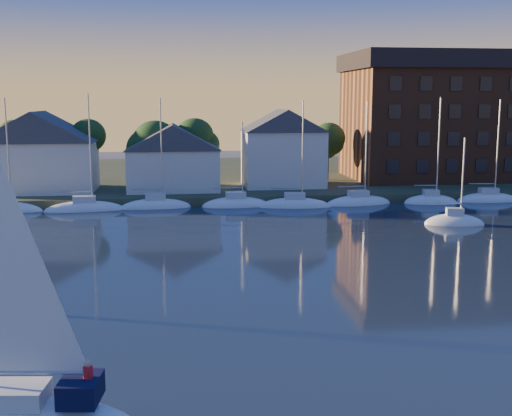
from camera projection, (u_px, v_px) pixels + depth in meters
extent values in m
cube|color=#354025|center=(213.00, 179.00, 97.83)|extent=(160.00, 50.00, 2.00)
cube|color=brown|center=(225.00, 203.00, 75.33)|extent=(120.00, 3.00, 1.00)
cube|color=white|center=(41.00, 166.00, 77.80)|extent=(13.00, 9.00, 6.00)
cube|color=white|center=(173.00, 170.00, 78.89)|extent=(11.00, 8.00, 5.00)
cube|color=white|center=(283.00, 159.00, 82.42)|extent=(10.00, 8.00, 7.00)
cube|color=brown|center=(457.00, 125.00, 90.86)|extent=(30.00, 16.00, 15.00)
cube|color=black|center=(460.00, 62.00, 89.41)|extent=(31.00, 17.00, 2.40)
cylinder|color=#39261A|center=(17.00, 172.00, 82.40)|extent=(0.50, 0.50, 3.50)
sphere|color=#153714|center=(15.00, 138.00, 81.66)|extent=(5.40, 5.40, 5.40)
cylinder|color=#39261A|center=(81.00, 172.00, 83.40)|extent=(0.50, 0.50, 3.50)
sphere|color=#153714|center=(79.00, 137.00, 82.65)|extent=(5.40, 5.40, 5.40)
cylinder|color=#39261A|center=(143.00, 171.00, 84.39)|extent=(0.50, 0.50, 3.50)
sphere|color=#153714|center=(142.00, 137.00, 83.65)|extent=(5.40, 5.40, 5.40)
cylinder|color=#39261A|center=(204.00, 170.00, 85.38)|extent=(0.50, 0.50, 3.50)
sphere|color=#153714|center=(203.00, 136.00, 84.64)|extent=(5.40, 5.40, 5.40)
cylinder|color=#39261A|center=(263.00, 169.00, 86.38)|extent=(0.50, 0.50, 3.50)
sphere|color=#153714|center=(263.00, 136.00, 85.64)|extent=(5.40, 5.40, 5.40)
cylinder|color=#39261A|center=(321.00, 168.00, 87.37)|extent=(0.50, 0.50, 3.50)
sphere|color=#153714|center=(322.00, 136.00, 86.63)|extent=(5.40, 5.40, 5.40)
cylinder|color=#39261A|center=(378.00, 168.00, 88.37)|extent=(0.50, 0.50, 3.50)
sphere|color=#153714|center=(379.00, 135.00, 87.63)|extent=(5.40, 5.40, 5.40)
cylinder|color=#39261A|center=(433.00, 167.00, 89.36)|extent=(0.50, 0.50, 3.50)
sphere|color=#153714|center=(435.00, 135.00, 88.62)|extent=(5.40, 5.40, 5.40)
cylinder|color=#39261A|center=(488.00, 166.00, 90.36)|extent=(0.50, 0.50, 3.50)
sphere|color=#153714|center=(490.00, 134.00, 89.62)|extent=(5.40, 5.40, 5.40)
ellipsoid|color=white|center=(7.00, 212.00, 69.41)|extent=(7.50, 2.40, 2.20)
cube|color=silver|center=(6.00, 200.00, 69.20)|extent=(2.10, 1.32, 0.70)
cylinder|color=#A5A8AD|center=(10.00, 157.00, 68.51)|extent=(0.16, 0.16, 10.00)
ellipsoid|color=white|center=(82.00, 210.00, 70.41)|extent=(7.50, 2.40, 2.20)
cube|color=silver|center=(82.00, 199.00, 70.19)|extent=(2.10, 1.32, 0.70)
cylinder|color=#A5A8AD|center=(87.00, 156.00, 69.51)|extent=(0.16, 0.16, 10.00)
cylinder|color=#A5A8AD|center=(74.00, 191.00, 69.95)|extent=(3.15, 0.12, 0.12)
ellipsoid|color=white|center=(156.00, 209.00, 71.40)|extent=(7.50, 2.40, 2.20)
cube|color=silver|center=(156.00, 197.00, 71.19)|extent=(2.10, 1.32, 0.70)
cylinder|color=#A5A8AD|center=(161.00, 155.00, 70.50)|extent=(0.16, 0.16, 10.00)
cylinder|color=#A5A8AD|center=(148.00, 190.00, 70.94)|extent=(3.15, 0.12, 0.12)
ellipsoid|color=white|center=(227.00, 207.00, 72.40)|extent=(7.50, 2.40, 2.20)
cube|color=silver|center=(227.00, 196.00, 72.18)|extent=(2.10, 1.32, 0.70)
cylinder|color=#A5A8AD|center=(234.00, 155.00, 71.50)|extent=(0.16, 0.16, 10.00)
cylinder|color=#A5A8AD|center=(220.00, 188.00, 71.94)|extent=(3.15, 0.12, 0.12)
ellipsoid|color=white|center=(297.00, 206.00, 73.39)|extent=(7.50, 2.40, 2.20)
cube|color=silver|center=(297.00, 195.00, 73.18)|extent=(2.10, 1.32, 0.70)
cylinder|color=#A5A8AD|center=(304.00, 154.00, 72.49)|extent=(0.16, 0.16, 10.00)
cylinder|color=#A5A8AD|center=(290.00, 187.00, 72.93)|extent=(3.15, 0.12, 0.12)
ellipsoid|color=white|center=(365.00, 204.00, 74.39)|extent=(7.50, 2.40, 2.20)
cube|color=silver|center=(365.00, 193.00, 74.17)|extent=(2.10, 1.32, 0.70)
cylinder|color=#A5A8AD|center=(373.00, 153.00, 73.49)|extent=(0.16, 0.16, 10.00)
cylinder|color=#A5A8AD|center=(358.00, 186.00, 73.93)|extent=(3.15, 0.12, 0.12)
ellipsoid|color=white|center=(431.00, 203.00, 75.38)|extent=(7.50, 2.40, 2.20)
cube|color=silver|center=(431.00, 192.00, 75.17)|extent=(2.10, 1.32, 0.70)
cylinder|color=#A5A8AD|center=(439.00, 152.00, 74.48)|extent=(0.16, 0.16, 10.00)
cylinder|color=#A5A8AD|center=(425.00, 185.00, 74.92)|extent=(3.15, 0.12, 0.12)
ellipsoid|color=white|center=(495.00, 202.00, 76.38)|extent=(7.50, 2.40, 2.20)
cube|color=silver|center=(496.00, 191.00, 76.16)|extent=(2.10, 1.32, 0.70)
cylinder|color=#A5A8AD|center=(504.00, 152.00, 75.48)|extent=(0.16, 0.16, 10.00)
cylinder|color=#A5A8AD|center=(490.00, 184.00, 75.92)|extent=(3.15, 0.12, 0.12)
cube|color=silver|center=(12.00, 395.00, 23.53)|extent=(2.71, 1.90, 0.70)
cylinder|color=#A5A8AD|center=(38.00, 373.00, 23.39)|extent=(3.78, 0.59, 0.12)
cube|color=black|center=(81.00, 389.00, 23.50)|extent=(1.61, 1.91, 0.90)
ellipsoid|color=white|center=(454.00, 225.00, 62.21)|extent=(6.03, 3.25, 2.20)
cube|color=silver|center=(455.00, 212.00, 62.00)|extent=(1.81, 1.42, 0.70)
cylinder|color=#A5A8AD|center=(463.00, 177.00, 61.37)|extent=(0.16, 0.16, 7.49)
cylinder|color=#A5A8AD|center=(449.00, 203.00, 61.93)|extent=(2.37, 0.69, 0.12)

